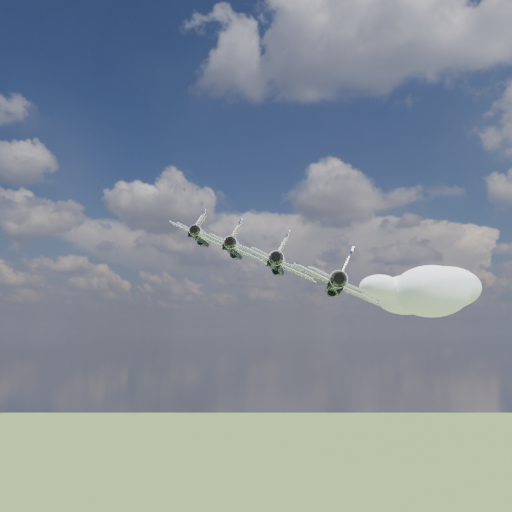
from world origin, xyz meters
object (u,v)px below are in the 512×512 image
at_px(jet_0, 202,237).
at_px(jet_2, 279,264).
at_px(jet_1, 236,249).
at_px(jet_3, 336,284).

bearing_deg(jet_0, jet_2, -53.79).
xyz_separation_m(jet_0, jet_2, (18.46, -14.48, -7.03)).
height_order(jet_1, jet_2, jet_1).
height_order(jet_0, jet_1, jet_0).
bearing_deg(jet_2, jet_0, 126.21).
height_order(jet_0, jet_3, jet_0).
distance_m(jet_1, jet_2, 12.25).
height_order(jet_2, jet_3, jet_2).
distance_m(jet_1, jet_3, 24.50).
xyz_separation_m(jet_1, jet_2, (9.23, -7.24, -3.52)).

